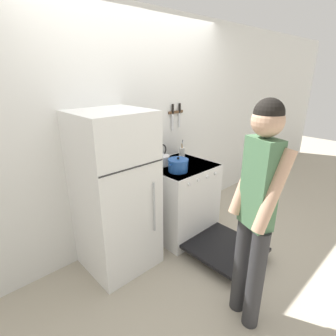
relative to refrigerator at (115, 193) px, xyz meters
name	(u,v)px	position (x,y,z in m)	size (l,w,h in m)	color
ground_plane	(143,228)	(0.56, 0.32, -0.80)	(14.00, 14.00, 0.00)	#B2A893
wall_back	(138,131)	(0.56, 0.35, 0.48)	(10.00, 0.06, 2.55)	silver
refrigerator	(115,193)	(0.00, 0.00, 0.00)	(0.67, 0.66, 1.59)	white
stove_range	(181,200)	(0.86, -0.06, -0.35)	(0.74, 1.41, 0.89)	white
dutch_oven_pot	(178,165)	(0.69, -0.17, 0.17)	(0.27, 0.22, 0.16)	#1E4C9E
tea_kettle	(162,159)	(0.71, 0.11, 0.17)	(0.23, 0.19, 0.25)	silver
utensil_jar	(182,153)	(1.05, 0.12, 0.17)	(0.07, 0.07, 0.23)	silver
person	(257,208)	(0.37, -1.26, 0.21)	(0.37, 0.42, 1.76)	#2D2D30
wall_knife_strip	(176,112)	(1.12, 0.30, 0.64)	(0.24, 0.03, 0.32)	brown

